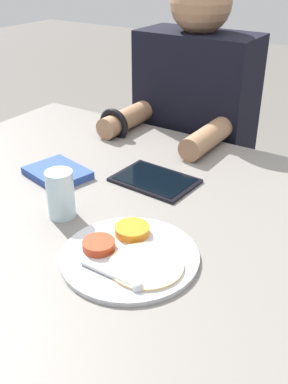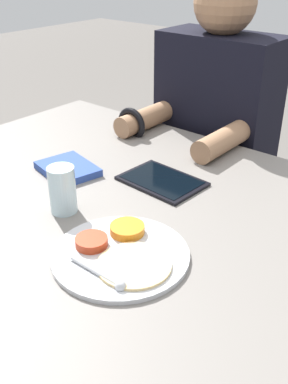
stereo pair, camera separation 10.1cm
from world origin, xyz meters
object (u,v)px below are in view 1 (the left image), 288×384
(drinking_glass, at_px, (61,194))
(tablet_device, at_px, (155,180))
(thali_tray, at_px, (129,254))
(red_notebook, at_px, (57,173))
(person_diner, at_px, (191,160))

(drinking_glass, bearing_deg, tablet_device, 71.50)
(thali_tray, height_order, red_notebook, thali_tray)
(thali_tray, height_order, person_diner, person_diner)
(thali_tray, relative_size, tablet_device, 1.28)
(thali_tray, bearing_deg, red_notebook, 153.07)
(red_notebook, relative_size, person_diner, 0.15)
(tablet_device, relative_size, person_diner, 0.18)
(tablet_device, distance_m, person_diner, 0.52)
(tablet_device, distance_m, drinking_glass, 0.28)
(tablet_device, bearing_deg, thali_tray, -66.46)
(person_diner, height_order, drinking_glass, person_diner)
(person_diner, xyz_separation_m, drinking_glass, (0.05, -0.73, 0.21))
(person_diner, relative_size, drinking_glass, 10.80)
(person_diner, bearing_deg, tablet_device, -73.94)
(thali_tray, distance_m, drinking_glass, 0.23)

